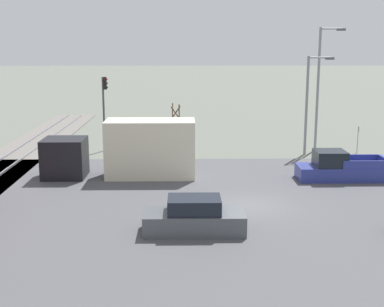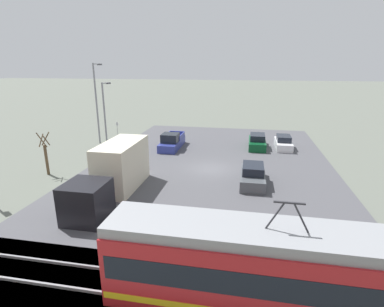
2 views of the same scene
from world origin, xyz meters
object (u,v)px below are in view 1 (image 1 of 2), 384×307
Objects in this scene: sedan_car_0 at (194,218)px; street_lamp_near_crossing at (320,82)px; street_lamp_mid_block at (310,98)px; pickup_truck at (340,169)px; traffic_light_pole at (104,104)px; street_tree at (176,131)px; no_parking_sign at (358,137)px; box_truck at (130,151)px.

sedan_car_0 is 21.37m from street_lamp_near_crossing.
street_lamp_near_crossing is at bearing -28.71° from sedan_car_0.
pickup_truck is at bearing -178.51° from street_lamp_mid_block.
traffic_light_pole is 5.90m from street_tree.
street_lamp_near_crossing is at bearing -5.61° from pickup_truck.
street_lamp_mid_block is (-0.79, -9.95, 2.56)m from street_tree.
street_tree is at bearing -98.85° from traffic_light_pole.
no_parking_sign is at bearing -93.35° from traffic_light_pole.
box_truck is at bearing -162.18° from traffic_light_pole.
street_lamp_near_crossing is at bearing 70.83° from no_parking_sign.
sedan_car_0 is 1.19× the size of street_tree.
pickup_truck is at bearing -130.13° from street_tree.
no_parking_sign is (-0.28, -13.90, -0.46)m from street_tree.
street_tree is 1.84× the size of no_parking_sign.
box_truck is 10.71m from sedan_car_0.
box_truck is 16.56m from street_lamp_near_crossing.
box_truck is at bearing 118.27° from street_lamp_mid_block.
traffic_light_pole is 0.78× the size of street_lamp_mid_block.
street_lamp_near_crossing is (0.71, -11.07, 3.63)m from street_tree.
sedan_car_0 is at bearing 134.75° from pickup_truck.
traffic_light_pole is at bearing 17.82° from box_truck.
street_tree is (7.63, -2.77, -0.00)m from box_truck.
no_parking_sign is at bearing -24.32° from pickup_truck.
box_truck is 13.00m from pickup_truck.
sedan_car_0 is 21.57m from no_parking_sign.
box_truck is 2.08× the size of sedan_car_0.
no_parking_sign is at bearing -109.17° from street_lamp_near_crossing.
no_parking_sign is at bearing -66.20° from box_truck.
traffic_light_pole is at bearing 58.98° from pickup_truck.
no_parking_sign is (-1.14, -19.40, -2.41)m from traffic_light_pole.
traffic_light_pole reaches higher than box_truck.
no_parking_sign reaches higher than pickup_truck.
traffic_light_pole is (8.49, 2.73, 1.95)m from box_truck.
street_lamp_near_crossing reaches higher than traffic_light_pole.
street_lamp_mid_block is at bearing -61.73° from box_truck.
traffic_light_pole is at bearing 83.92° from street_lamp_mid_block.
box_truck reaches higher than sedan_car_0.
no_parking_sign is (0.51, -3.94, -3.02)m from street_lamp_mid_block.
street_tree is at bearing 3.40° from sedan_car_0.
street_tree is 11.67m from street_lamp_near_crossing.
traffic_light_pole is 16.65m from street_lamp_near_crossing.
pickup_truck is 0.74× the size of street_lamp_mid_block.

